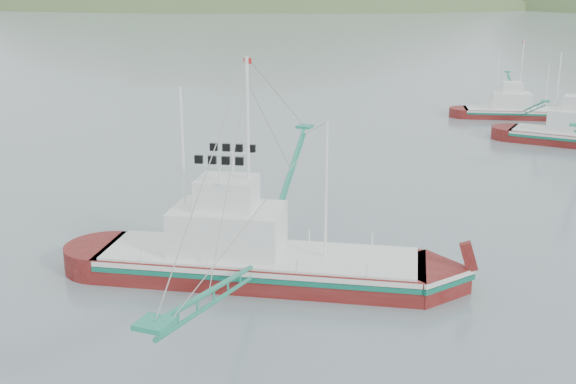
% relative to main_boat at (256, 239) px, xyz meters
% --- Properties ---
extents(ground, '(1200.00, 1200.00, 0.00)m').
position_rel_main_boat_xyz_m(ground, '(-0.03, -1.80, -2.03)').
color(ground, slate).
rests_on(ground, ground).
extents(main_boat, '(16.08, 27.87, 11.41)m').
position_rel_main_boat_xyz_m(main_boat, '(0.00, 0.00, 0.00)').
color(main_boat, '#5C100D').
rests_on(main_boat, ground).
extents(bg_boat_far, '(11.99, 20.63, 8.49)m').
position_rel_main_boat_xyz_m(bg_boat_far, '(8.54, 48.09, -0.48)').
color(bg_boat_far, '#5C100D').
rests_on(bg_boat_far, ground).
extents(headland_left, '(448.00, 308.00, 210.00)m').
position_rel_main_boat_xyz_m(headland_left, '(-180.03, 358.20, -2.03)').
color(headland_left, '#465E30').
rests_on(headland_left, ground).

